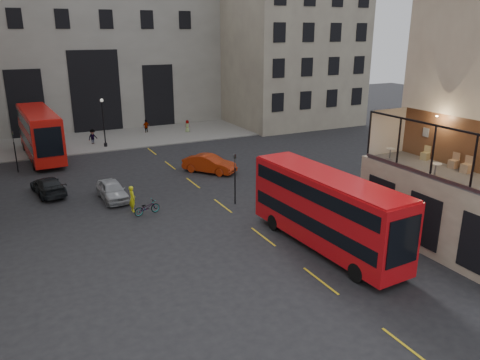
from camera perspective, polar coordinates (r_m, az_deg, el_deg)
name	(u,v)px	position (r m, az deg, el deg)	size (l,w,h in m)	color
ground	(351,272)	(25.96, 13.41, -10.88)	(140.00, 140.00, 0.00)	black
host_frontage	(443,212)	(29.40, 23.55, -3.64)	(3.00, 11.00, 4.50)	#C8B596
cafe_floor	(449,174)	(28.69, 24.11, 0.64)	(3.00, 10.00, 0.10)	slate
gateway	(85,53)	(65.96, -18.33, 14.45)	(35.00, 10.60, 18.00)	gray
building_right	(283,44)	(67.09, 5.21, 16.15)	(16.60, 18.60, 20.00)	#9F9880
pavement_far	(99,140)	(57.19, -16.83, 4.73)	(40.00, 12.00, 0.12)	slate
traffic_light_near	(235,172)	(33.85, -0.62, 0.93)	(0.16, 0.20, 3.80)	black
traffic_light_far	(14,146)	(46.17, -25.81, 3.73)	(0.16, 0.20, 3.80)	black
street_lamp_b	(104,126)	(52.86, -16.25, 6.35)	(0.36, 0.36, 5.33)	black
bus_near	(326,208)	(27.40, 10.45, -3.32)	(3.21, 11.36, 4.48)	red
bus_far	(40,131)	(50.49, -23.23, 5.46)	(3.38, 12.17, 4.81)	red
car_a	(112,190)	(36.53, -15.31, -1.23)	(1.73, 4.30, 1.46)	#9DA0A5
car_b	(209,164)	(42.10, -3.75, 1.98)	(1.69, 4.84, 1.60)	#9D2609
car_c	(48,186)	(39.33, -22.35, -0.68)	(1.92, 4.73, 1.37)	black
bicycle	(147,207)	(33.17, -11.28, -3.31)	(0.66, 1.90, 1.00)	gray
cyclist	(132,199)	(33.76, -13.00, -2.24)	(0.69, 0.45, 1.88)	yellow
pedestrian_b	(93,137)	(54.80, -17.50, 5.00)	(1.14, 0.65, 1.76)	gray
pedestrian_c	(146,127)	(59.48, -11.37, 6.40)	(0.99, 0.41, 1.69)	gray
pedestrian_d	(187,126)	(59.16, -6.43, 6.52)	(0.76, 0.50, 1.56)	gray
cafe_table_mid	(436,168)	(27.70, 22.74, 1.40)	(0.58, 0.58, 0.73)	silver
cafe_table_far	(390,152)	(30.56, 17.84, 3.31)	(0.54, 0.54, 0.68)	beige
cafe_chair_b	(466,168)	(29.14, 25.85, 1.35)	(0.53, 0.53, 0.96)	tan
cafe_chair_c	(453,163)	(29.84, 24.57, 1.85)	(0.49, 0.49, 0.91)	tan
cafe_chair_d	(425,156)	(31.10, 21.65, 2.79)	(0.51, 0.51, 0.87)	tan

